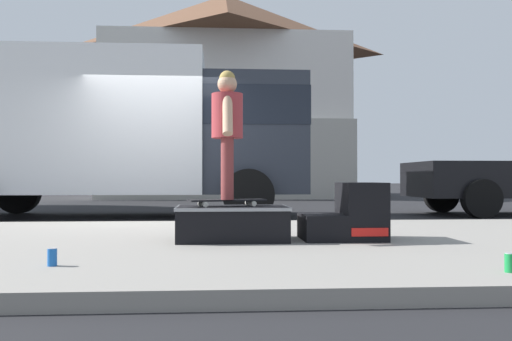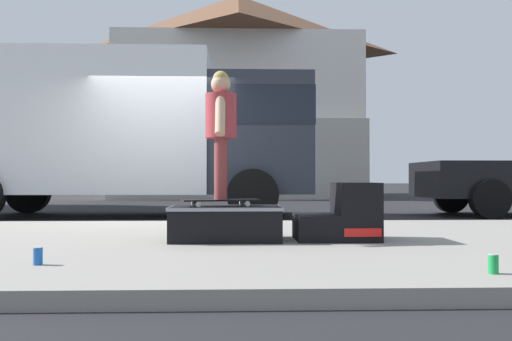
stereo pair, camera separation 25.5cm
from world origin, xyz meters
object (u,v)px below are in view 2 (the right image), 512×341
at_px(kicker_ramp, 343,216).
at_px(soda_can, 38,256).
at_px(skateboard, 221,201).
at_px(box_truck, 130,128).
at_px(skate_box, 226,222).
at_px(soda_can_b, 493,264).
at_px(skater_kid, 221,124).

height_order(kicker_ramp, soda_can, kicker_ramp).
bearing_deg(skateboard, box_truck, 109.84).
xyz_separation_m(skate_box, soda_can_b, (1.76, -2.01, -0.12)).
distance_m(skateboard, soda_can, 2.02).
bearing_deg(box_truck, kicker_ramp, -59.33).
bearing_deg(skateboard, soda_can_b, -48.18).
bearing_deg(skateboard, kicker_ramp, -0.91).
height_order(skateboard, skater_kid, skater_kid).
bearing_deg(soda_can, skate_box, 49.61).
distance_m(skateboard, skater_kid, 0.77).
height_order(skateboard, box_truck, box_truck).
xyz_separation_m(skater_kid, soda_can_b, (1.81, -2.03, -1.10)).
relative_size(skateboard, box_truck, 0.12).
bearing_deg(soda_can_b, kicker_ramp, 106.31).
relative_size(skateboard, skater_kid, 0.63).
xyz_separation_m(skater_kid, soda_can, (-1.25, -1.55, -1.10)).
height_order(skate_box, skater_kid, skater_kid).
distance_m(soda_can, box_truck, 6.98).
xyz_separation_m(skate_box, skater_kid, (-0.05, 0.02, 0.98)).
relative_size(skate_box, box_truck, 0.16).
height_order(skater_kid, soda_can_b, skater_kid).
bearing_deg(skateboard, skater_kid, -116.57).
bearing_deg(skate_box, skater_kid, 159.45).
xyz_separation_m(skateboard, skater_kid, (-0.00, -0.00, 0.77)).
xyz_separation_m(skate_box, kicker_ramp, (1.17, -0.00, 0.06)).
height_order(skate_box, skateboard, skateboard).
relative_size(skate_box, soda_can, 8.72).
distance_m(skate_box, kicker_ramp, 1.18).
bearing_deg(box_truck, skate_box, -69.73).
bearing_deg(soda_can_b, skate_box, 131.28).
distance_m(kicker_ramp, soda_can, 2.92).
height_order(skate_box, soda_can, skate_box).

